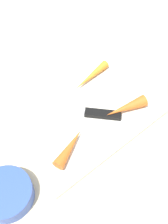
# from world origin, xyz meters

# --- Properties ---
(ground_plane) EXTENTS (1.40, 1.40, 0.00)m
(ground_plane) POSITION_xyz_m (0.00, 0.00, 0.00)
(ground_plane) COLOR #C6B793
(cutting_board) EXTENTS (0.36, 0.26, 0.01)m
(cutting_board) POSITION_xyz_m (0.00, 0.00, 0.01)
(cutting_board) COLOR silver
(cutting_board) RESTS_ON ground_plane
(knife) EXTENTS (0.15, 0.16, 0.01)m
(knife) POSITION_xyz_m (-0.02, 0.03, 0.02)
(knife) COLOR #B7B7BC
(knife) RESTS_ON cutting_board
(carrot_longest) EXTENTS (0.13, 0.04, 0.02)m
(carrot_longest) POSITION_xyz_m (-0.08, -0.07, 0.02)
(carrot_longest) COLOR orange
(carrot_longest) RESTS_ON cutting_board
(carrot_medium) EXTENTS (0.11, 0.06, 0.03)m
(carrot_medium) POSITION_xyz_m (-0.08, 0.06, 0.03)
(carrot_medium) COLOR orange
(carrot_medium) RESTS_ON cutting_board
(carrot_shortest) EXTENTS (0.11, 0.06, 0.03)m
(carrot_shortest) POSITION_xyz_m (0.09, 0.06, 0.03)
(carrot_shortest) COLOR orange
(carrot_shortest) RESTS_ON cutting_board
(small_bowl) EXTENTS (0.11, 0.11, 0.04)m
(small_bowl) POSITION_xyz_m (0.26, 0.06, 0.02)
(small_bowl) COLOR #3351B2
(small_bowl) RESTS_ON ground_plane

